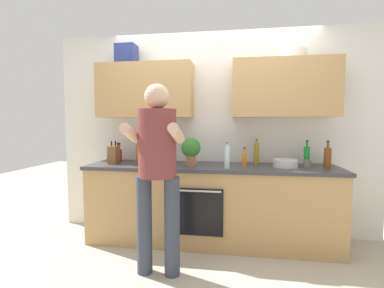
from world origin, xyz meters
TOP-DOWN VIEW (x-y plane):
  - ground_plane at (0.00, 0.00)m, footprint 12.00×12.00m
  - back_wall_unit at (-0.00, 0.27)m, footprint 4.00×0.38m
  - counter at (-0.00, -0.00)m, footprint 2.84×0.67m
  - person_standing at (-0.41, -0.76)m, footprint 0.49×0.45m
  - bottle_water at (0.19, -0.19)m, footprint 0.06×0.06m
  - bottle_syrup at (-0.83, -0.07)m, footprint 0.07×0.07m
  - bottle_juice at (0.38, 0.02)m, footprint 0.05×0.05m
  - bottle_oil at (0.52, 0.19)m, footprint 0.06×0.06m
  - bottle_hotsauce at (-1.18, 0.19)m, footprint 0.08×0.08m
  - bottle_soda at (1.08, 0.14)m, footprint 0.06×0.06m
  - bottle_vinegar at (1.25, -0.00)m, footprint 0.08×0.08m
  - bottle_soy at (-0.75, 0.01)m, footprint 0.08×0.08m
  - cup_coffee at (-0.23, 0.16)m, footprint 0.09×0.09m
  - cup_stoneware at (1.05, 0.02)m, footprint 0.08×0.08m
  - mixing_bowl at (0.82, 0.01)m, footprint 0.27×0.27m
  - knife_block at (-1.15, -0.03)m, footprint 0.10×0.14m
  - potted_herb at (-0.21, -0.12)m, footprint 0.22×0.22m
  - grocery_bag_produce at (-0.51, -0.08)m, footprint 0.21×0.21m

SIDE VIEW (x-z plane):
  - ground_plane at x=0.00m, z-range 0.00..0.00m
  - counter at x=0.00m, z-range 0.00..0.90m
  - cup_stoneware at x=1.05m, z-range 0.90..0.98m
  - mixing_bowl at x=0.82m, z-range 0.90..0.98m
  - cup_coffee at x=-0.23m, z-range 0.90..0.99m
  - bottle_juice at x=0.38m, z-range 0.88..1.09m
  - bottle_hotsauce at x=-1.18m, z-range 0.87..1.11m
  - grocery_bag_produce at x=-0.51m, z-range 0.90..1.09m
  - knife_block at x=-1.15m, z-range 0.87..1.14m
  - bottle_vinegar at x=1.25m, z-range 0.87..1.16m
  - bottle_soda at x=1.08m, z-range 0.87..1.16m
  - bottle_water at x=0.19m, z-range 0.88..1.16m
  - person_standing at x=-0.41m, z-range 0.16..1.89m
  - bottle_oil at x=0.52m, z-range 0.88..1.17m
  - bottle_syrup at x=-0.83m, z-range 0.87..1.19m
  - bottle_soy at x=-0.75m, z-range 0.87..1.23m
  - potted_herb at x=-0.21m, z-range 0.93..1.26m
  - back_wall_unit at x=0.00m, z-range 0.25..2.75m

